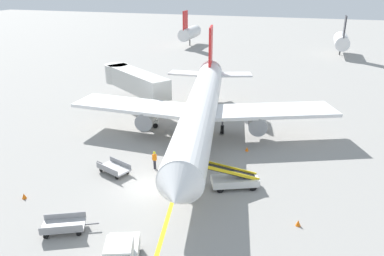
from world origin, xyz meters
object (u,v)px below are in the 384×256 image
Objects in this scene: belt_loader_forward_hold at (234,179)px; baggage_cart_empty_trailing at (64,225)px; safety_cone_nose_left at (298,223)px; safety_cone_wingtip_right at (145,113)px; airliner at (201,108)px; pushback_tug at (121,256)px; jet_bridge at (132,80)px; safety_cone_wingtip_left at (247,149)px; baggage_cart_loaded at (114,168)px; ground_crew_marshaller at (155,159)px; safety_cone_nose_right at (24,196)px; baggage_tug_near_wing at (149,119)px.

baggage_cart_empty_trailing is at bearing -136.84° from belt_loader_forward_hold.
safety_cone_wingtip_right is (-19.44, 17.42, 0.00)m from safety_cone_nose_left.
airliner is 20.31m from pushback_tug.
jet_bridge is 2.96× the size of pushback_tug.
belt_loader_forward_hold is 11.56× the size of safety_cone_wingtip_left.
airliner is at bearing 130.37° from safety_cone_nose_left.
belt_loader_forward_hold is at bearing -44.26° from jet_bridge.
jet_bridge is 27.14× the size of safety_cone_wingtip_left.
safety_cone_wingtip_left is (4.17, 18.36, -0.77)m from pushback_tug.
jet_bridge is 3.15× the size of baggage_cart_loaded.
baggage_cart_empty_trailing is at bearing -73.83° from jet_bridge.
jet_bridge is 18.74m from ground_crew_marshaller.
baggage_cart_loaded is (-10.50, -0.81, -0.31)m from belt_loader_forward_hold.
safety_cone_nose_right is (-4.67, -5.79, -0.25)m from baggage_cart_loaded.
jet_bridge is 27.14× the size of safety_cone_nose_right.
jet_bridge is 4.39× the size of baggage_tug_near_wing.
jet_bridge is (-11.80, 7.76, 0.12)m from airliner.
safety_cone_wingtip_left is at bearing -14.66° from baggage_tug_near_wing.
jet_bridge is 19.08m from baggage_cart_loaded.
baggage_cart_loaded is (-6.18, 10.31, -0.53)m from pushback_tug.
jet_bridge is at bearing 135.74° from belt_loader_forward_hold.
baggage_cart_loaded is 8.62× the size of safety_cone_nose_right.
airliner is 79.87× the size of safety_cone_nose_right.
ground_crew_marshaller is 10.91m from safety_cone_nose_right.
airliner is at bearing 58.04° from safety_cone_nose_right.
jet_bridge is 24.21m from belt_loader_forward_hold.
pushback_tug is 0.79× the size of belt_loader_forward_hold.
airliner reaches higher than baggage_cart_empty_trailing.
baggage_cart_loaded is (-5.08, -9.83, -2.95)m from airliner.
baggage_tug_near_wing is (5.15, -6.42, -2.62)m from jet_bridge.
airliner is at bearing 121.01° from belt_loader_forward_hold.
baggage_cart_empty_trailing is 23.32m from safety_cone_wingtip_right.
belt_loader_forward_hold is at bearing -8.01° from ground_crew_marshaller.
baggage_cart_loaded reaches higher than safety_cone_wingtip_right.
baggage_tug_near_wing reaches higher than safety_cone_nose_right.
safety_cone_nose_right is (-7.76, -7.64, -0.69)m from ground_crew_marshaller.
belt_loader_forward_hold is at bearing 145.75° from safety_cone_nose_left.
jet_bridge is 7.03× the size of ground_crew_marshaller.
jet_bridge is at bearing 106.17° from baggage_cart_empty_trailing.
pushback_tug reaches higher than safety_cone_nose_left.
baggage_cart_empty_trailing is 18.95m from safety_cone_wingtip_left.
baggage_cart_loaded is at bearing 120.94° from pushback_tug.
airliner is 18.86m from baggage_cart_empty_trailing.
ground_crew_marshaller is 3.86× the size of safety_cone_wingtip_left.
belt_loader_forward_hold is 2.99× the size of ground_crew_marshaller.
ground_crew_marshaller is at bearing 77.18° from baggage_cart_empty_trailing.
baggage_cart_empty_trailing is 16.01m from safety_cone_nose_left.
safety_cone_wingtip_right is at bearing 111.46° from pushback_tug.
safety_cone_nose_right is (2.06, -23.38, -3.32)m from jet_bridge.
safety_cone_wingtip_right is at bearing 154.89° from safety_cone_wingtip_left.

